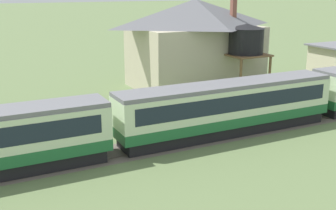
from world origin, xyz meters
The scene contains 4 objects.
passenger_train centered at (-26.78, 0.82, 2.33)m, with size 97.65×3.10×4.20m.
railway_track centered at (-35.03, 0.82, 0.01)m, with size 156.07×3.60×0.04m.
station_house_grey_roof centered at (-21.02, 16.54, 5.25)m, with size 15.05×10.33×10.15m.
water_tower centered at (-17.99, 10.85, 5.90)m, with size 4.31×4.31×7.70m.
Camera 1 is at (-45.86, -25.86, 11.49)m, focal length 45.00 mm.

